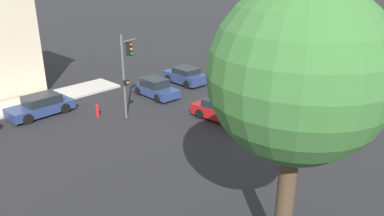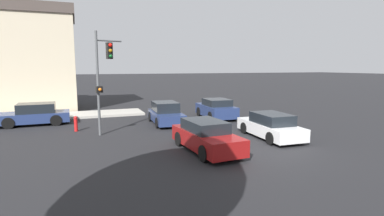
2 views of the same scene
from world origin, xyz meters
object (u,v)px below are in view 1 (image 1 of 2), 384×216
object	(u,v)px
fire_hydrant	(97,110)
crossing_car_1	(247,93)
crossing_car_2	(222,111)
street_tree	(298,75)
crossing_car_3	(155,88)
parked_car_0	(41,106)
crossing_car_0	(185,76)
traffic_signal	(127,65)

from	to	relation	value
fire_hydrant	crossing_car_1	bearing A→B (deg)	-119.47
crossing_car_2	street_tree	bearing A→B (deg)	-44.75
crossing_car_3	fire_hydrant	bearing A→B (deg)	-82.74
street_tree	parked_car_0	distance (m)	20.53
crossing_car_0	crossing_car_2	distance (m)	8.81
crossing_car_3	crossing_car_1	bearing A→B (deg)	37.91
crossing_car_1	fire_hydrant	size ratio (longest dim) A/B	4.81
parked_car_0	street_tree	bearing A→B (deg)	87.47
parked_car_0	crossing_car_3	bearing A→B (deg)	160.38
traffic_signal	crossing_car_3	xyz separation A→B (m)	(1.97, -4.10, -3.01)
crossing_car_1	traffic_signal	bearing A→B (deg)	66.86
street_tree	crossing_car_1	xyz separation A→B (m)	(10.83, -12.88, -6.27)
traffic_signal	crossing_car_0	size ratio (longest dim) A/B	1.45
crossing_car_0	crossing_car_3	distance (m)	4.17
crossing_car_3	crossing_car_2	bearing A→B (deg)	2.18
street_tree	crossing_car_3	size ratio (longest dim) A/B	2.33
crossing_car_1	crossing_car_2	bearing A→B (deg)	106.82
crossing_car_0	fire_hydrant	distance (m)	9.85
street_tree	traffic_signal	world-z (taller)	street_tree
traffic_signal	crossing_car_3	distance (m)	5.45
crossing_car_0	crossing_car_2	world-z (taller)	crossing_car_0
crossing_car_0	crossing_car_3	xyz separation A→B (m)	(-0.70, 4.11, -0.02)
crossing_car_0	fire_hydrant	xyz separation A→B (m)	(-1.11, 9.79, -0.22)
crossing_car_3	parked_car_0	world-z (taller)	crossing_car_3
crossing_car_1	crossing_car_2	distance (m)	4.39
crossing_car_2	parked_car_0	xyz separation A→B (m)	(9.80, 8.09, 0.00)
street_tree	crossing_car_2	size ratio (longest dim) A/B	2.18
crossing_car_2	crossing_car_3	world-z (taller)	crossing_car_3
crossing_car_1	crossing_car_0	bearing A→B (deg)	3.02
crossing_car_0	crossing_car_3	world-z (taller)	crossing_car_3
crossing_car_2	parked_car_0	bearing A→B (deg)	-143.74
traffic_signal	parked_car_0	bearing A→B (deg)	-153.06
street_tree	traffic_signal	distance (m)	15.86
crossing_car_1	parked_car_0	world-z (taller)	parked_car_0
traffic_signal	crossing_car_3	size ratio (longest dim) A/B	1.39
fire_hydrant	crossing_car_3	bearing A→B (deg)	-85.83
crossing_car_0	crossing_car_3	bearing A→B (deg)	102.18
crossing_car_3	parked_car_0	distance (m)	8.66
crossing_car_0	fire_hydrant	world-z (taller)	crossing_car_0
crossing_car_2	crossing_car_3	size ratio (longest dim) A/B	1.07
traffic_signal	crossing_car_1	world-z (taller)	traffic_signal
traffic_signal	parked_car_0	size ratio (longest dim) A/B	1.31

